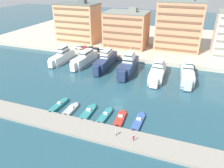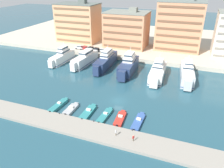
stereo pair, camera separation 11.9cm
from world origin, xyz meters
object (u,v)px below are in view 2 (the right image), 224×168
(motorboat_teal_center_left, at_px, (105,116))
(car_silver_center, at_px, (102,50))
(motorboat_blue_center_right, at_px, (138,122))
(car_silver_far_left, at_px, (79,47))
(yacht_navy_mid_left, at_px, (106,61))
(car_black_mid_left, at_px, (91,48))
(yacht_white_center, at_px, (158,71))
(motorboat_red_center, at_px, (120,118))
(car_red_left, at_px, (85,48))
(car_black_center_left, at_px, (96,50))
(car_green_center_right, at_px, (109,51))
(yacht_navy_center_left, at_px, (128,66))
(pedestrian_mid_deck, at_px, (116,132))
(pedestrian_near_edge, at_px, (133,138))
(yacht_white_left, at_px, (85,59))
(yacht_silver_center_right, at_px, (187,73))
(yacht_white_far_left, at_px, (62,57))
(motorboat_teal_mid_left, at_px, (88,112))
(motorboat_grey_left, at_px, (71,109))
(motorboat_teal_far_left, at_px, (59,105))

(motorboat_teal_center_left, height_order, car_silver_center, car_silver_center)
(motorboat_blue_center_right, bearing_deg, car_silver_far_left, 132.01)
(yacht_navy_mid_left, height_order, car_black_mid_left, yacht_navy_mid_left)
(yacht_white_center, bearing_deg, motorboat_red_center, -98.12)
(car_red_left, distance_m, car_black_center_left, 6.31)
(car_silver_center, bearing_deg, car_black_mid_left, 174.08)
(car_green_center_right, bearing_deg, yacht_navy_center_left, -48.01)
(motorboat_teal_center_left, distance_m, car_green_center_right, 48.34)
(yacht_white_center, height_order, pedestrian_mid_deck, yacht_white_center)
(yacht_navy_center_left, distance_m, motorboat_red_center, 31.12)
(yacht_white_center, height_order, motorboat_teal_center_left, yacht_white_center)
(motorboat_red_center, distance_m, car_red_left, 56.37)
(car_green_center_right, distance_m, pedestrian_near_edge, 58.76)
(yacht_white_left, bearing_deg, pedestrian_near_edge, -51.21)
(yacht_white_left, bearing_deg, yacht_silver_center_right, -0.49)
(yacht_white_far_left, xyz_separation_m, car_red_left, (3.59, 14.25, 0.29))
(car_red_left, xyz_separation_m, pedestrian_near_edge, (38.58, -53.04, -1.01))
(yacht_white_far_left, xyz_separation_m, car_silver_center, (12.88, 13.57, 0.29))
(yacht_white_far_left, distance_m, motorboat_blue_center_right, 51.74)
(yacht_navy_mid_left, height_order, car_green_center_right, yacht_navy_mid_left)
(yacht_navy_center_left, distance_m, car_silver_far_left, 32.63)
(yacht_white_left, xyz_separation_m, car_green_center_right, (5.81, 13.09, 0.33))
(yacht_white_far_left, relative_size, car_black_center_left, 4.07)
(yacht_white_left, relative_size, yacht_navy_mid_left, 0.92)
(yacht_silver_center_right, xyz_separation_m, car_silver_center, (-38.02, 13.12, 0.18))
(pedestrian_near_edge, distance_m, pedestrian_mid_deck, 4.23)
(motorboat_teal_mid_left, bearing_deg, yacht_white_center, 66.32)
(motorboat_red_center, height_order, pedestrian_mid_deck, pedestrian_mid_deck)
(motorboat_blue_center_right, distance_m, car_red_left, 59.01)
(yacht_navy_mid_left, bearing_deg, car_black_center_left, 127.90)
(yacht_navy_center_left, relative_size, car_black_mid_left, 4.50)
(yacht_navy_center_left, height_order, motorboat_teal_center_left, yacht_navy_center_left)
(yacht_white_center, xyz_separation_m, motorboat_teal_center_left, (-8.36, -29.95, -1.88))
(yacht_white_left, xyz_separation_m, motorboat_teal_center_left, (22.18, -32.33, -1.95))
(car_silver_far_left, bearing_deg, yacht_white_center, -21.24)
(yacht_white_left, distance_m, car_silver_center, 13.02)
(car_black_center_left, bearing_deg, car_silver_center, 3.46)
(car_red_left, relative_size, car_green_center_right, 1.01)
(yacht_white_left, distance_m, motorboat_grey_left, 35.01)
(motorboat_teal_center_left, relative_size, car_red_left, 1.86)
(car_silver_far_left, bearing_deg, motorboat_grey_left, -64.55)
(car_silver_center, distance_m, pedestrian_near_edge, 60.00)
(motorboat_teal_mid_left, relative_size, pedestrian_near_edge, 4.85)
(car_silver_far_left, bearing_deg, yacht_white_left, -54.04)
(pedestrian_mid_deck, bearing_deg, motorboat_teal_far_left, 160.92)
(car_green_center_right, distance_m, pedestrian_mid_deck, 56.60)
(yacht_silver_center_right, bearing_deg, motorboat_teal_far_left, -135.38)
(motorboat_teal_mid_left, bearing_deg, car_silver_center, 108.16)
(yacht_silver_center_right, relative_size, car_silver_center, 4.87)
(yacht_white_far_left, distance_m, car_green_center_right, 21.31)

